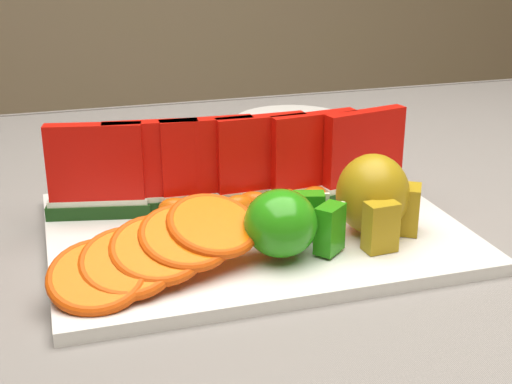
% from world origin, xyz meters
% --- Properties ---
extents(table, '(1.40, 0.90, 0.75)m').
position_xyz_m(table, '(0.00, 0.00, 0.65)').
color(table, '#462D1A').
rests_on(table, ground).
extents(tablecloth, '(1.53, 1.03, 0.20)m').
position_xyz_m(tablecloth, '(0.00, 0.00, 0.72)').
color(tablecloth, gray).
rests_on(tablecloth, table).
extents(platter, '(0.40, 0.30, 0.01)m').
position_xyz_m(platter, '(-0.01, -0.06, 0.76)').
color(platter, silver).
rests_on(platter, tablecloth).
extents(apple_cluster, '(0.10, 0.08, 0.06)m').
position_xyz_m(apple_cluster, '(-0.00, -0.13, 0.80)').
color(apple_cluster, '#2B841C').
rests_on(apple_cluster, platter).
extents(pear_cluster, '(0.10, 0.10, 0.08)m').
position_xyz_m(pear_cluster, '(0.10, -0.11, 0.81)').
color(pear_cluster, '#AA8611').
rests_on(pear_cluster, platter).
extents(side_plate, '(0.19, 0.19, 0.01)m').
position_xyz_m(side_plate, '(0.17, 0.32, 0.76)').
color(side_plate, silver).
rests_on(side_plate, tablecloth).
extents(watermelon_row, '(0.39, 0.07, 0.10)m').
position_xyz_m(watermelon_row, '(-0.02, -0.00, 0.82)').
color(watermelon_row, '#0D3510').
rests_on(watermelon_row, platter).
extents(orange_fan_front, '(0.20, 0.13, 0.06)m').
position_xyz_m(orange_fan_front, '(-0.12, -0.14, 0.80)').
color(orange_fan_front, '#D74307').
rests_on(orange_fan_front, platter).
extents(orange_fan_back, '(0.30, 0.12, 0.05)m').
position_xyz_m(orange_fan_back, '(-0.02, 0.07, 0.79)').
color(orange_fan_back, '#D74307').
rests_on(orange_fan_back, platter).
extents(tangerine_segments, '(0.18, 0.06, 0.02)m').
position_xyz_m(tangerine_segments, '(-0.01, -0.03, 0.78)').
color(tangerine_segments, '#E5471E').
rests_on(tangerine_segments, platter).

